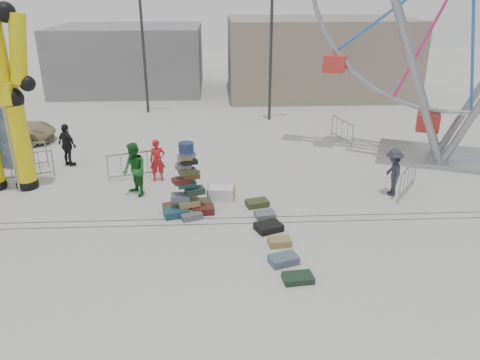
{
  "coord_description": "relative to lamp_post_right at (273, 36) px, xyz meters",
  "views": [
    {
      "loc": [
        0.03,
        -12.45,
        6.89
      ],
      "look_at": [
        0.75,
        1.36,
        1.17
      ],
      "focal_mm": 35.0,
      "sensor_mm": 36.0,
      "label": 1
    }
  ],
  "objects": [
    {
      "name": "row_case_4",
      "position": [
        -1.33,
        -14.73,
        -4.37
      ],
      "size": [
        0.88,
        0.71,
        0.22
      ],
      "primitive_type": "cube",
      "rotation": [
        0.0,
        0.0,
        0.32
      ],
      "color": "#4E6070",
      "rests_on": "ground"
    },
    {
      "name": "lamp_post_right",
      "position": [
        0.0,
        0.0,
        0.0
      ],
      "size": [
        1.41,
        0.25,
        8.0
      ],
      "color": "#2D2D30",
      "rests_on": "ground"
    },
    {
      "name": "suitcase_tower",
      "position": [
        -4.04,
        -11.49,
        -3.81
      ],
      "size": [
        1.76,
        1.55,
        2.42
      ],
      "rotation": [
        0.0,
        0.0,
        0.21
      ],
      "color": "#1C4754",
      "rests_on": "ground"
    },
    {
      "name": "row_case_2",
      "position": [
        -1.53,
        -12.87,
        -4.38
      ],
      "size": [
        0.95,
        0.85,
        0.21
      ],
      "primitive_type": "cube",
      "rotation": [
        0.0,
        0.0,
        0.39
      ],
      "color": "black",
      "rests_on": "ground"
    },
    {
      "name": "building_right",
      "position": [
        3.91,
        7.0,
        -1.98
      ],
      "size": [
        12.0,
        8.0,
        5.0
      ],
      "primitive_type": "cube",
      "color": "gray",
      "rests_on": "ground"
    },
    {
      "name": "pedestrian_green",
      "position": [
        -5.97,
        -10.02,
        -3.52
      ],
      "size": [
        1.14,
        1.19,
        1.93
      ],
      "primitive_type": "imported",
      "rotation": [
        0.0,
        0.0,
        -0.95
      ],
      "color": "#18601F",
      "rests_on": "ground"
    },
    {
      "name": "pedestrian_black",
      "position": [
        -9.2,
        -6.85,
        -3.59
      ],
      "size": [
        1.09,
        0.98,
        1.78
      ],
      "primitive_type": "imported",
      "rotation": [
        0.0,
        0.0,
        2.49
      ],
      "color": "black",
      "rests_on": "ground"
    },
    {
      "name": "row_case_3",
      "position": [
        -1.31,
        -13.78,
        -4.38
      ],
      "size": [
        0.69,
        0.5,
        0.21
      ],
      "primitive_type": "cube",
      "rotation": [
        0.0,
        0.0,
        0.13
      ],
      "color": "#9A7F4E",
      "rests_on": "ground"
    },
    {
      "name": "ground",
      "position": [
        -3.09,
        -13.0,
        -4.48
      ],
      "size": [
        90.0,
        90.0,
        0.0
      ],
      "primitive_type": "plane",
      "color": "#9E9E99",
      "rests_on": "ground"
    },
    {
      "name": "track_line_far",
      "position": [
        -3.09,
        -12.0,
        -4.48
      ],
      "size": [
        40.0,
        0.04,
        0.01
      ],
      "primitive_type": "cube",
      "color": "#47443F",
      "rests_on": "ground"
    },
    {
      "name": "barricade_dummy_c",
      "position": [
        -6.24,
        -8.45,
        -3.93
      ],
      "size": [
        1.93,
        0.73,
        1.1
      ],
      "primitive_type": null,
      "rotation": [
        0.0,
        0.0,
        0.32
      ],
      "color": "gray",
      "rests_on": "ground"
    },
    {
      "name": "row_case_5",
      "position": [
        -1.08,
        -15.57,
        -4.4
      ],
      "size": [
        0.82,
        0.58,
        0.16
      ],
      "primitive_type": "cube",
      "rotation": [
        0.0,
        0.0,
        0.11
      ],
      "color": "#1C3224",
      "rests_on": "ground"
    },
    {
      "name": "steamer_trunk",
      "position": [
        -2.94,
        -10.52,
        -4.26
      ],
      "size": [
        0.99,
        0.63,
        0.44
      ],
      "primitive_type": "cube",
      "rotation": [
        0.0,
        0.0,
        -0.09
      ],
      "color": "silver",
      "rests_on": "ground"
    },
    {
      "name": "row_case_0",
      "position": [
        -1.73,
        -11.14,
        -4.38
      ],
      "size": [
        0.85,
        0.66,
        0.21
      ],
      "primitive_type": "cube",
      "rotation": [
        0.0,
        0.0,
        0.25
      ],
      "color": "#394321",
      "rests_on": "ground"
    },
    {
      "name": "pedestrian_grey",
      "position": [
        3.12,
        -10.43,
        -3.63
      ],
      "size": [
        0.73,
        1.15,
        1.7
      ],
      "primitive_type": "imported",
      "rotation": [
        0.0,
        0.0,
        -1.66
      ],
      "color": "#252631",
      "rests_on": "ground"
    },
    {
      "name": "barricade_dummy_a",
      "position": [
        -11.03,
        -7.18,
        -3.93
      ],
      "size": [
        1.94,
        0.67,
        1.1
      ],
      "primitive_type": null,
      "rotation": [
        0.0,
        0.0,
        0.29
      ],
      "color": "gray",
      "rests_on": "ground"
    },
    {
      "name": "barricade_wheel_front",
      "position": [
        3.71,
        -10.4,
        -3.93
      ],
      "size": [
        1.26,
        1.67,
        1.1
      ],
      "primitive_type": null,
      "rotation": [
        0.0,
        0.0,
        0.94
      ],
      "color": "gray",
      "rests_on": "ground"
    },
    {
      "name": "parked_suv",
      "position": [
        -12.98,
        -3.6,
        -3.88
      ],
      "size": [
        4.45,
        2.25,
        1.21
      ],
      "primitive_type": "imported",
      "rotation": [
        0.0,
        0.0,
        1.63
      ],
      "color": "#9A9063",
      "rests_on": "ground"
    },
    {
      "name": "lamp_post_left",
      "position": [
        -7.0,
        2.0,
        0.0
      ],
      "size": [
        1.41,
        0.25,
        8.0
      ],
      "color": "#2D2D30",
      "rests_on": "ground"
    },
    {
      "name": "pedestrian_red",
      "position": [
        -5.33,
        -8.67,
        -3.67
      ],
      "size": [
        0.65,
        0.49,
        1.62
      ],
      "primitive_type": "imported",
      "rotation": [
        0.0,
        0.0,
        0.19
      ],
      "color": "red",
      "rests_on": "ground"
    },
    {
      "name": "barricade_dummy_b",
      "position": [
        -10.41,
        -8.35,
        -3.93
      ],
      "size": [
        1.91,
        0.8,
        1.1
      ],
      "primitive_type": null,
      "rotation": [
        0.0,
        0.0,
        0.36
      ],
      "color": "gray",
      "rests_on": "ground"
    },
    {
      "name": "row_case_1",
      "position": [
        -1.56,
        -11.98,
        -4.4
      ],
      "size": [
        0.71,
        0.61,
        0.17
      ],
      "primitive_type": "cube",
      "rotation": [
        0.0,
        0.0,
        0.17
      ],
      "color": "slate",
      "rests_on": "ground"
    },
    {
      "name": "building_left",
      "position": [
        -9.09,
        9.0,
        -2.28
      ],
      "size": [
        10.0,
        8.0,
        4.4
      ],
      "primitive_type": "cube",
      "color": "gray",
      "rests_on": "ground"
    },
    {
      "name": "barricade_wheel_back",
      "position": [
        2.92,
        -4.24,
        -3.93
      ],
      "size": [
        0.6,
        1.96,
        1.1
      ],
      "primitive_type": null,
      "rotation": [
        0.0,
        0.0,
        -1.32
      ],
      "color": "gray",
      "rests_on": "ground"
    },
    {
      "name": "track_line_near",
      "position": [
        -3.09,
        -12.4,
        -4.48
      ],
      "size": [
        40.0,
        0.04,
        0.01
      ],
      "primitive_type": "cube",
      "color": "#47443F",
      "rests_on": "ground"
    }
  ]
}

